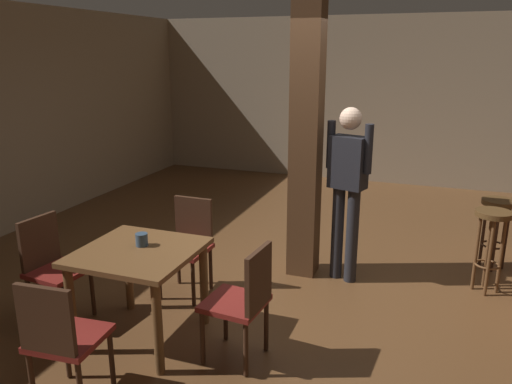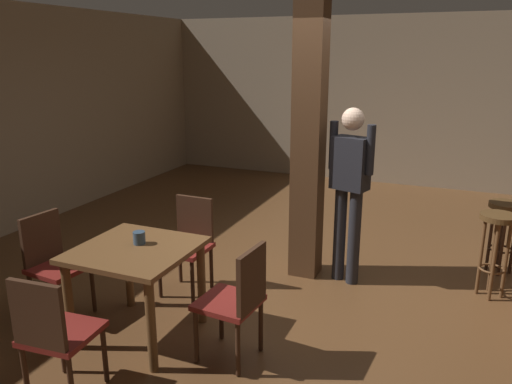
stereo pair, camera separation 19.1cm
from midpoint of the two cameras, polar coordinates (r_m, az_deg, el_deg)
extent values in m
plane|color=brown|center=(4.90, 7.38, -11.20)|extent=(10.80, 10.80, 0.00)
cube|color=gray|center=(8.84, 15.63, 9.93)|extent=(8.00, 0.10, 2.80)
cube|color=#4C301C|center=(4.87, 7.17, 6.06)|extent=(0.28, 0.28, 2.80)
cube|color=brown|center=(3.96, -12.28, -6.49)|extent=(0.87, 0.87, 0.04)
cylinder|color=brown|center=(4.23, -4.95, -10.32)|extent=(0.07, 0.07, 0.71)
cylinder|color=brown|center=(4.58, -13.21, -8.54)|extent=(0.07, 0.07, 0.71)
cylinder|color=brown|center=(3.67, -10.40, -14.86)|extent=(0.07, 0.07, 0.71)
cylinder|color=brown|center=(4.08, -19.30, -12.24)|extent=(0.07, 0.07, 0.71)
cube|color=maroon|center=(3.72, -1.65, -12.52)|extent=(0.46, 0.46, 0.04)
cube|color=#382114|center=(3.54, 1.08, -9.99)|extent=(0.07, 0.38, 0.45)
cylinder|color=#382114|center=(3.78, -5.38, -16.00)|extent=(0.04, 0.04, 0.43)
cylinder|color=#382114|center=(4.04, -2.61, -13.73)|extent=(0.04, 0.04, 0.43)
cylinder|color=#382114|center=(3.63, -0.51, -17.42)|extent=(0.04, 0.04, 0.43)
cylinder|color=#382114|center=(3.89, 2.00, -14.91)|extent=(0.04, 0.04, 0.43)
cube|color=maroon|center=(3.55, -19.75, -14.97)|extent=(0.45, 0.45, 0.04)
cube|color=#382114|center=(3.32, -22.17, -13.08)|extent=(0.38, 0.06, 0.45)
cylinder|color=#382114|center=(3.88, -19.95, -16.08)|extent=(0.04, 0.04, 0.43)
cylinder|color=#382114|center=(3.70, -15.45, -17.39)|extent=(0.04, 0.04, 0.43)
cylinder|color=#382114|center=(3.66, -23.45, -18.55)|extent=(0.04, 0.04, 0.43)
cube|color=maroon|center=(4.68, -6.95, -6.45)|extent=(0.43, 0.43, 0.04)
cube|color=#382114|center=(4.76, -5.87, -3.15)|extent=(0.38, 0.04, 0.45)
cylinder|color=#382114|center=(4.56, -6.06, -10.18)|extent=(0.04, 0.04, 0.43)
cylinder|color=#382114|center=(4.73, -9.80, -9.34)|extent=(0.04, 0.04, 0.43)
cylinder|color=#382114|center=(4.83, -3.99, -8.54)|extent=(0.04, 0.04, 0.43)
cylinder|color=#382114|center=(4.99, -7.59, -7.82)|extent=(0.04, 0.04, 0.43)
cube|color=maroon|center=(4.53, -20.39, -8.15)|extent=(0.46, 0.46, 0.04)
cube|color=#382114|center=(4.59, -22.23, -5.01)|extent=(0.08, 0.38, 0.45)
cylinder|color=#382114|center=(4.61, -17.01, -10.51)|extent=(0.04, 0.04, 0.43)
cylinder|color=#382114|center=(4.41, -20.32, -12.11)|extent=(0.04, 0.04, 0.43)
cylinder|color=#382114|center=(4.85, -19.94, -9.43)|extent=(0.04, 0.04, 0.43)
cylinder|color=#382114|center=(4.66, -23.20, -10.87)|extent=(0.04, 0.04, 0.43)
cylinder|color=#33475B|center=(4.01, -11.88, -5.15)|extent=(0.10, 0.10, 0.10)
cube|color=black|center=(4.79, 11.89, 3.23)|extent=(0.38, 0.29, 0.50)
sphere|color=beige|center=(4.72, 12.17, 8.15)|extent=(0.26, 0.26, 0.21)
cylinder|color=#232328|center=(4.96, 12.23, -5.12)|extent=(0.15, 0.15, 0.95)
cylinder|color=#232328|center=(5.03, 10.62, -4.73)|extent=(0.15, 0.15, 0.95)
cylinder|color=black|center=(4.67, 14.09, 4.67)|extent=(0.10, 0.10, 0.46)
cylinder|color=black|center=(4.85, 9.96, 5.29)|extent=(0.10, 0.10, 0.46)
cylinder|color=#4C3319|center=(5.03, 27.01, -2.58)|extent=(0.32, 0.32, 0.05)
torus|color=brown|center=(5.20, 26.32, -7.88)|extent=(0.23, 0.23, 0.02)
cylinder|color=brown|center=(5.26, 26.40, -6.40)|extent=(0.03, 0.03, 0.75)
cylinder|color=brown|center=(5.06, 26.52, -7.25)|extent=(0.03, 0.03, 0.75)
cylinder|color=brown|center=(5.17, 27.63, -6.93)|extent=(0.03, 0.03, 0.75)
cylinder|color=brown|center=(5.15, 25.29, -6.71)|extent=(0.03, 0.03, 0.75)
cylinder|color=#4C3319|center=(5.64, 27.61, -1.36)|extent=(0.34, 0.34, 0.05)
torus|color=#382114|center=(5.79, 27.02, -5.82)|extent=(0.24, 0.24, 0.02)
cylinder|color=#382114|center=(5.86, 27.07, -4.57)|extent=(0.03, 0.03, 0.70)
cylinder|color=#382114|center=(5.65, 27.21, -5.30)|extent=(0.03, 0.03, 0.70)
cylinder|color=#382114|center=(5.74, 26.05, -4.82)|extent=(0.03, 0.03, 0.70)
camera|label=1|loc=(0.10, -88.77, 0.35)|focal=35.00mm
camera|label=2|loc=(0.10, 91.23, -0.35)|focal=35.00mm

